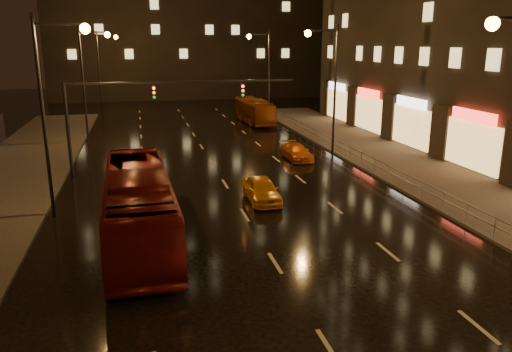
# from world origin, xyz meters

# --- Properties ---
(ground) EXTENTS (140.00, 140.00, 0.00)m
(ground) POSITION_xyz_m (0.00, 20.00, 0.00)
(ground) COLOR black
(ground) RESTS_ON ground
(sidewalk_right) EXTENTS (7.00, 70.00, 0.15)m
(sidewalk_right) POSITION_xyz_m (13.50, 15.00, 0.07)
(sidewalk_right) COLOR #38332D
(sidewalk_right) RESTS_ON ground
(traffic_signal) EXTENTS (15.31, 0.32, 6.20)m
(traffic_signal) POSITION_xyz_m (-5.06, 20.00, 4.74)
(traffic_signal) COLOR black
(traffic_signal) RESTS_ON ground
(railing_right) EXTENTS (0.05, 56.00, 1.00)m
(railing_right) POSITION_xyz_m (10.20, 18.00, 0.90)
(railing_right) COLOR #99999E
(railing_right) RESTS_ON sidewalk_right
(bus_red) EXTENTS (3.11, 11.98, 3.32)m
(bus_red) POSITION_xyz_m (-5.28, 7.68, 1.66)
(bus_red) COLOR #600E0D
(bus_red) RESTS_ON ground
(bus_curb) EXTENTS (2.68, 9.63, 2.66)m
(bus_curb) POSITION_xyz_m (7.33, 39.79, 1.33)
(bus_curb) COLOR #8B3D0D
(bus_curb) RESTS_ON ground
(taxi_near) EXTENTS (1.65, 4.06, 1.38)m
(taxi_near) POSITION_xyz_m (1.40, 12.00, 0.69)
(taxi_near) COLOR orange
(taxi_near) RESTS_ON ground
(taxi_far) EXTENTS (1.89, 4.16, 1.18)m
(taxi_far) POSITION_xyz_m (6.44, 21.49, 0.59)
(taxi_far) COLOR #D06113
(taxi_far) RESTS_ON ground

